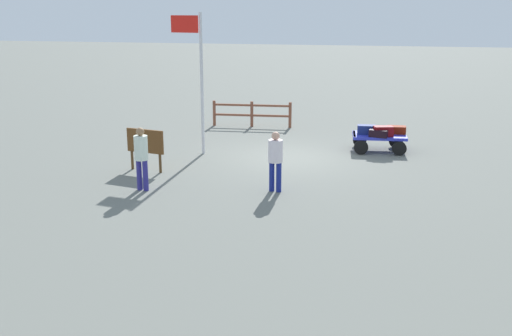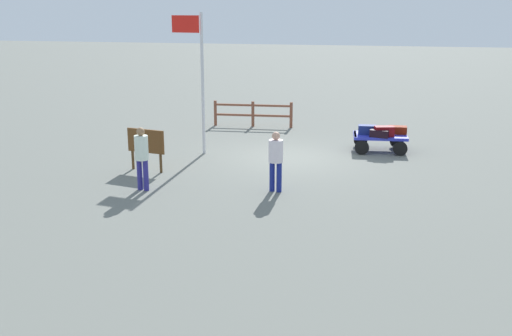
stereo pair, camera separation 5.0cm
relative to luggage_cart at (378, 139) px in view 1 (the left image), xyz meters
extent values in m
plane|color=slate|center=(2.78, 1.59, -0.43)|extent=(120.00, 120.00, 0.00)
cube|color=#2D35C4|center=(-0.02, 0.00, 0.10)|extent=(1.88, 1.30, 0.10)
cube|color=#2D35C4|center=(0.81, 0.08, 0.10)|extent=(0.18, 1.07, 0.10)
cylinder|color=black|center=(0.54, 0.64, -0.19)|extent=(0.48, 0.17, 0.47)
cylinder|color=black|center=(0.65, -0.52, -0.19)|extent=(0.48, 0.17, 0.47)
cylinder|color=black|center=(-0.70, 0.52, -0.19)|extent=(0.48, 0.17, 0.47)
cylinder|color=black|center=(-0.59, -0.64, -0.19)|extent=(0.48, 0.17, 0.47)
cube|color=maroon|center=(-0.15, 0.28, 0.32)|extent=(0.69, 0.47, 0.34)
cube|color=black|center=(0.00, 0.43, 0.27)|extent=(0.65, 0.41, 0.24)
cube|color=maroon|center=(-0.59, -0.28, 0.28)|extent=(0.62, 0.40, 0.26)
cube|color=navy|center=(0.42, 0.07, 0.30)|extent=(0.62, 0.36, 0.31)
cylinder|color=navy|center=(2.44, 5.35, -0.02)|extent=(0.14, 0.14, 0.81)
cylinder|color=navy|center=(2.63, 5.31, -0.02)|extent=(0.14, 0.14, 0.81)
cylinder|color=silver|center=(2.53, 5.33, 0.68)|extent=(0.45, 0.45, 0.59)
sphere|color=tan|center=(2.53, 5.33, 1.08)|extent=(0.22, 0.22, 0.22)
cylinder|color=navy|center=(5.92, 6.03, -0.01)|extent=(0.14, 0.14, 0.84)
cylinder|color=navy|center=(6.11, 5.99, -0.01)|extent=(0.14, 0.14, 0.84)
cylinder|color=silver|center=(6.01, 6.01, 0.74)|extent=(0.43, 0.43, 0.65)
sphere|color=#946D49|center=(6.01, 6.01, 1.17)|extent=(0.22, 0.22, 0.22)
cylinder|color=silver|center=(5.70, 1.68, 1.87)|extent=(0.10, 0.10, 4.60)
cube|color=red|center=(6.24, 1.68, 3.80)|extent=(0.96, 0.18, 0.54)
cylinder|color=#4C3319|center=(6.21, 4.27, -0.15)|extent=(0.08, 0.08, 0.56)
cylinder|color=#4C3319|center=(7.18, 4.08, -0.15)|extent=(0.08, 0.08, 0.56)
cube|color=brown|center=(6.70, 4.17, 0.49)|extent=(1.23, 0.30, 0.71)
cylinder|color=brown|center=(3.62, -3.32, 0.09)|extent=(0.12, 0.12, 1.04)
cylinder|color=brown|center=(5.18, -3.20, 0.09)|extent=(0.12, 0.12, 1.04)
cylinder|color=brown|center=(6.75, -3.08, 0.09)|extent=(0.12, 0.12, 1.04)
cube|color=brown|center=(5.18, -3.20, 0.46)|extent=(3.14, 0.32, 0.08)
cube|color=brown|center=(5.18, -3.20, 0.04)|extent=(3.14, 0.32, 0.08)
camera|label=1|loc=(-0.33, 20.17, 4.31)|focal=41.68mm
camera|label=2|loc=(-0.38, 20.16, 4.31)|focal=41.68mm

